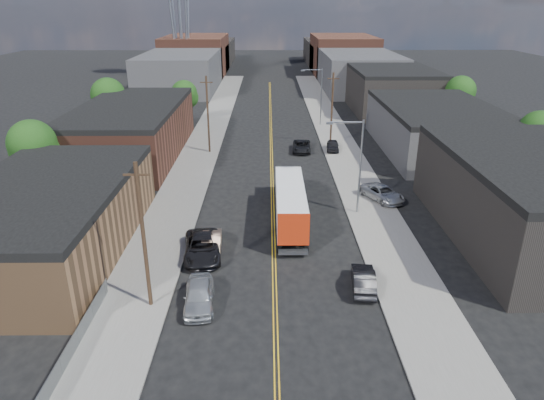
{
  "coord_description": "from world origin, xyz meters",
  "views": [
    {
      "loc": [
        -0.42,
        -17.03,
        18.7
      ],
      "look_at": [
        -0.1,
        22.29,
        2.5
      ],
      "focal_mm": 32.0,
      "sensor_mm": 36.0,
      "label": 1
    }
  ],
  "objects_px": {
    "car_right_lot_a": "(382,193)",
    "car_right_lot_c": "(333,145)",
    "car_left_c": "(202,247)",
    "car_right_oncoming": "(363,280)",
    "car_left_a": "(199,295)",
    "car_left_b": "(211,244)",
    "car_ahead_truck": "(302,146)",
    "semi_truck": "(290,198)"
  },
  "relations": [
    {
      "from": "car_right_lot_a",
      "to": "car_ahead_truck",
      "type": "bearing_deg",
      "value": 85.35
    },
    {
      "from": "car_ahead_truck",
      "to": "car_right_lot_a",
      "type": "bearing_deg",
      "value": -64.11
    },
    {
      "from": "car_left_a",
      "to": "car_right_lot_a",
      "type": "bearing_deg",
      "value": 43.68
    },
    {
      "from": "car_left_c",
      "to": "semi_truck",
      "type": "bearing_deg",
      "value": 36.71
    },
    {
      "from": "car_left_b",
      "to": "car_right_oncoming",
      "type": "relative_size",
      "value": 0.98
    },
    {
      "from": "semi_truck",
      "to": "car_right_lot_c",
      "type": "relative_size",
      "value": 3.68
    },
    {
      "from": "car_left_a",
      "to": "car_right_lot_a",
      "type": "relative_size",
      "value": 0.92
    },
    {
      "from": "car_left_c",
      "to": "car_right_lot_a",
      "type": "bearing_deg",
      "value": 27.15
    },
    {
      "from": "semi_truck",
      "to": "car_left_b",
      "type": "relative_size",
      "value": 3.36
    },
    {
      "from": "car_left_c",
      "to": "car_right_oncoming",
      "type": "distance_m",
      "value": 12.71
    },
    {
      "from": "car_left_a",
      "to": "car_right_lot_a",
      "type": "xyz_separation_m",
      "value": [
        16.0,
        18.0,
        0.06
      ]
    },
    {
      "from": "car_left_c",
      "to": "car_right_oncoming",
      "type": "xyz_separation_m",
      "value": [
        11.81,
        -4.7,
        -0.11
      ]
    },
    {
      "from": "car_right_oncoming",
      "to": "car_right_lot_a",
      "type": "distance_m",
      "value": 16.72
    },
    {
      "from": "car_right_lot_a",
      "to": "car_right_lot_c",
      "type": "distance_m",
      "value": 17.66
    },
    {
      "from": "semi_truck",
      "to": "car_right_lot_a",
      "type": "bearing_deg",
      "value": 25.53
    },
    {
      "from": "car_right_oncoming",
      "to": "car_right_lot_a",
      "type": "bearing_deg",
      "value": -100.45
    },
    {
      "from": "car_left_b",
      "to": "car_right_lot_c",
      "type": "relative_size",
      "value": 1.1
    },
    {
      "from": "semi_truck",
      "to": "car_right_lot_a",
      "type": "relative_size",
      "value": 2.8
    },
    {
      "from": "car_left_b",
      "to": "car_left_c",
      "type": "height_order",
      "value": "car_left_c"
    },
    {
      "from": "car_right_lot_c",
      "to": "car_ahead_truck",
      "type": "relative_size",
      "value": 0.78
    },
    {
      "from": "car_right_lot_c",
      "to": "car_left_a",
      "type": "bearing_deg",
      "value": -105.0
    },
    {
      "from": "car_left_a",
      "to": "car_left_c",
      "type": "distance_m",
      "value": 6.71
    },
    {
      "from": "car_right_lot_a",
      "to": "car_ahead_truck",
      "type": "height_order",
      "value": "car_right_lot_a"
    },
    {
      "from": "semi_truck",
      "to": "car_right_lot_a",
      "type": "height_order",
      "value": "semi_truck"
    },
    {
      "from": "semi_truck",
      "to": "car_left_c",
      "type": "relative_size",
      "value": 2.43
    },
    {
      "from": "car_left_c",
      "to": "car_right_lot_a",
      "type": "xyz_separation_m",
      "value": [
        16.61,
        11.32,
        0.04
      ]
    },
    {
      "from": "car_right_lot_c",
      "to": "car_left_b",
      "type": "bearing_deg",
      "value": -109.87
    },
    {
      "from": "car_left_c",
      "to": "car_right_oncoming",
      "type": "height_order",
      "value": "car_left_c"
    },
    {
      "from": "car_left_a",
      "to": "car_right_oncoming",
      "type": "distance_m",
      "value": 11.37
    },
    {
      "from": "car_left_b",
      "to": "car_right_lot_c",
      "type": "bearing_deg",
      "value": 61.64
    },
    {
      "from": "car_left_a",
      "to": "car_left_b",
      "type": "xyz_separation_m",
      "value": [
        0.0,
        7.51,
        -0.1
      ]
    },
    {
      "from": "car_right_lot_c",
      "to": "car_right_oncoming",
      "type": "bearing_deg",
      "value": -88.0
    },
    {
      "from": "car_left_c",
      "to": "car_right_oncoming",
      "type": "bearing_deg",
      "value": -28.81
    },
    {
      "from": "car_left_c",
      "to": "car_ahead_truck",
      "type": "height_order",
      "value": "car_left_c"
    },
    {
      "from": "semi_truck",
      "to": "car_left_c",
      "type": "height_order",
      "value": "semi_truck"
    },
    {
      "from": "semi_truck",
      "to": "car_left_c",
      "type": "distance_m",
      "value": 9.95
    },
    {
      "from": "car_left_c",
      "to": "car_right_lot_c",
      "type": "relative_size",
      "value": 1.51
    },
    {
      "from": "car_left_c",
      "to": "car_ahead_truck",
      "type": "xyz_separation_m",
      "value": [
        9.66,
        28.78,
        -0.12
      ]
    },
    {
      "from": "car_left_c",
      "to": "car_right_lot_a",
      "type": "relative_size",
      "value": 1.15
    },
    {
      "from": "semi_truck",
      "to": "car_left_a",
      "type": "bearing_deg",
      "value": -115.47
    },
    {
      "from": "car_right_lot_a",
      "to": "car_ahead_truck",
      "type": "distance_m",
      "value": 18.8
    },
    {
      "from": "car_left_a",
      "to": "car_right_lot_a",
      "type": "height_order",
      "value": "car_left_a"
    }
  ]
}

